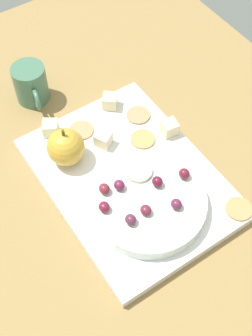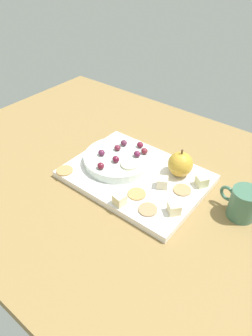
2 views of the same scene
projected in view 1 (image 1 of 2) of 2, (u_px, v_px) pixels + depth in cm
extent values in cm
cube|color=olive|center=(144.00, 205.00, 79.80)|extent=(118.62, 84.60, 3.43)
cube|color=white|center=(131.00, 178.00, 79.80)|extent=(35.79, 26.43, 1.83)
cylinder|color=silver|center=(148.00, 203.00, 74.53)|extent=(18.93, 18.93, 2.41)
sphere|color=gold|center=(66.00, 147.00, 78.29)|extent=(6.55, 6.55, 6.55)
cylinder|color=brown|center=(63.00, 133.00, 75.09)|extent=(0.50, 0.50, 1.20)
cube|color=beige|center=(106.00, 138.00, 81.88)|extent=(3.60, 3.60, 2.65)
cube|color=beige|center=(170.00, 128.00, 83.19)|extent=(3.03, 3.03, 2.65)
cube|color=beige|center=(110.00, 101.00, 86.83)|extent=(3.74, 3.74, 2.65)
cube|color=beige|center=(50.00, 128.00, 83.15)|extent=(3.68, 3.68, 2.65)
cylinder|color=tan|center=(81.00, 130.00, 84.30)|extent=(4.44, 4.44, 0.40)
cylinder|color=tan|center=(138.00, 115.00, 86.37)|extent=(4.44, 4.44, 0.40)
cylinder|color=tan|center=(239.00, 209.00, 75.03)|extent=(4.44, 4.44, 0.40)
cylinder|color=tan|center=(143.00, 139.00, 83.15)|extent=(4.44, 4.44, 0.40)
ellipsoid|color=maroon|center=(146.00, 210.00, 71.50)|extent=(1.90, 1.71, 1.53)
ellipsoid|color=#5E2740|center=(131.00, 220.00, 70.50)|extent=(1.90, 1.71, 1.65)
ellipsoid|color=maroon|center=(157.00, 182.00, 74.31)|extent=(1.90, 1.71, 1.80)
ellipsoid|color=maroon|center=(104.00, 189.00, 73.61)|extent=(1.90, 1.71, 1.69)
ellipsoid|color=#622343|center=(176.00, 204.00, 72.06)|extent=(1.90, 1.71, 1.62)
ellipsoid|color=maroon|center=(104.00, 207.00, 71.79)|extent=(1.90, 1.71, 1.58)
ellipsoid|color=maroon|center=(184.00, 174.00, 75.19)|extent=(1.90, 1.71, 1.78)
ellipsoid|color=#682044|center=(119.00, 185.00, 74.00)|extent=(1.90, 1.71, 1.69)
cylinder|color=beige|center=(139.00, 171.00, 76.21)|extent=(4.54, 4.54, 0.60)
cylinder|color=#436F57|center=(31.00, 83.00, 88.54)|extent=(6.41, 6.41, 7.62)
torus|color=#436F57|center=(37.00, 99.00, 86.22)|extent=(4.08, 1.64, 4.00)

